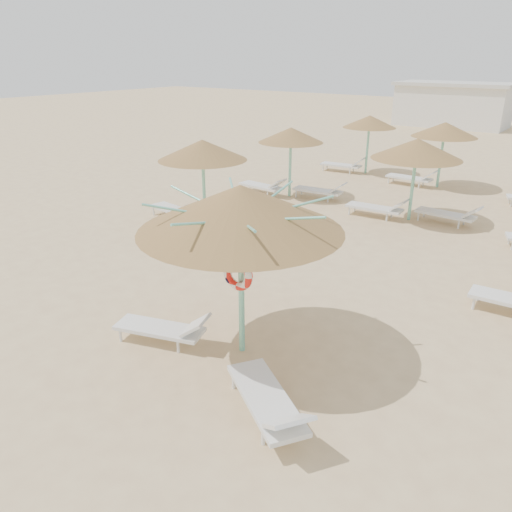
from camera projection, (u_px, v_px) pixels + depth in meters
The scene contains 6 objects.
ground at pixel (224, 353), 9.41m from camera, with size 120.00×120.00×0.00m, color #D7B783.
main_palapa at pixel (240, 209), 8.46m from camera, with size 3.58×3.58×3.21m.
lounger_main_a at pixel (165, 328), 9.62m from camera, with size 1.97×1.11×0.68m.
lounger_main_b at pixel (269, 402), 7.52m from camera, with size 2.09×1.69×0.76m.
palapa_field at pixel (493, 155), 15.50m from camera, with size 19.61×13.33×2.73m.
service_hut at pixel (453, 104), 38.29m from camera, with size 8.40×4.40×3.25m.
Camera 1 is at (5.22, -6.13, 5.24)m, focal length 35.00 mm.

